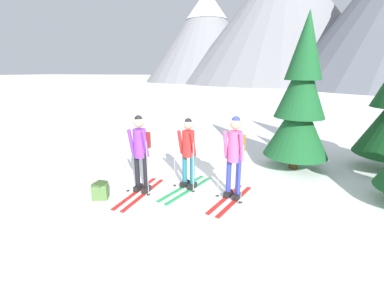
{
  "coord_description": "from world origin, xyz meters",
  "views": [
    {
      "loc": [
        1.71,
        -5.21,
        2.68
      ],
      "look_at": [
        0.04,
        0.39,
        1.05
      ],
      "focal_mm": 24.34,
      "sensor_mm": 36.0,
      "label": 1
    }
  ],
  "objects_px": {
    "backpack_on_snow_front": "(100,191)",
    "skier_in_red": "(188,151)",
    "skier_in_purple": "(140,150)",
    "skier_in_pink": "(235,153)",
    "pine_tree_far": "(300,101)"
  },
  "relations": [
    {
      "from": "skier_in_purple",
      "to": "skier_in_pink",
      "type": "height_order",
      "value": "skier_in_pink"
    },
    {
      "from": "backpack_on_snow_front",
      "to": "skier_in_red",
      "type": "bearing_deg",
      "value": 32.44
    },
    {
      "from": "skier_in_red",
      "to": "pine_tree_far",
      "type": "relative_size",
      "value": 0.42
    },
    {
      "from": "skier_in_pink",
      "to": "skier_in_red",
      "type": "bearing_deg",
      "value": 169.21
    },
    {
      "from": "pine_tree_far",
      "to": "backpack_on_snow_front",
      "type": "distance_m",
      "value": 5.52
    },
    {
      "from": "skier_in_purple",
      "to": "skier_in_red",
      "type": "height_order",
      "value": "skier_in_purple"
    },
    {
      "from": "skier_in_purple",
      "to": "backpack_on_snow_front",
      "type": "relative_size",
      "value": 4.64
    },
    {
      "from": "skier_in_purple",
      "to": "skier_in_red",
      "type": "relative_size",
      "value": 1.02
    },
    {
      "from": "skier_in_purple",
      "to": "skier_in_pink",
      "type": "xyz_separation_m",
      "value": [
        2.04,
        0.28,
        0.03
      ]
    },
    {
      "from": "skier_in_purple",
      "to": "pine_tree_far",
      "type": "distance_m",
      "value": 4.42
    },
    {
      "from": "pine_tree_far",
      "to": "backpack_on_snow_front",
      "type": "xyz_separation_m",
      "value": [
        -4.17,
        -3.18,
        -1.72
      ]
    },
    {
      "from": "skier_in_pink",
      "to": "skier_in_purple",
      "type": "bearing_deg",
      "value": -172.29
    },
    {
      "from": "skier_in_red",
      "to": "backpack_on_snow_front",
      "type": "relative_size",
      "value": 4.53
    },
    {
      "from": "skier_in_pink",
      "to": "backpack_on_snow_front",
      "type": "xyz_separation_m",
      "value": [
        -2.76,
        -0.85,
        -0.85
      ]
    },
    {
      "from": "pine_tree_far",
      "to": "backpack_on_snow_front",
      "type": "bearing_deg",
      "value": -142.61
    }
  ]
}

